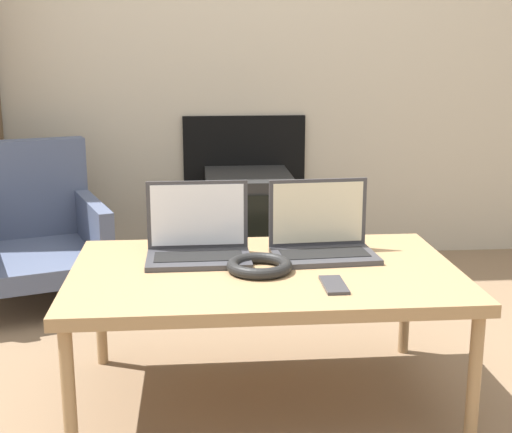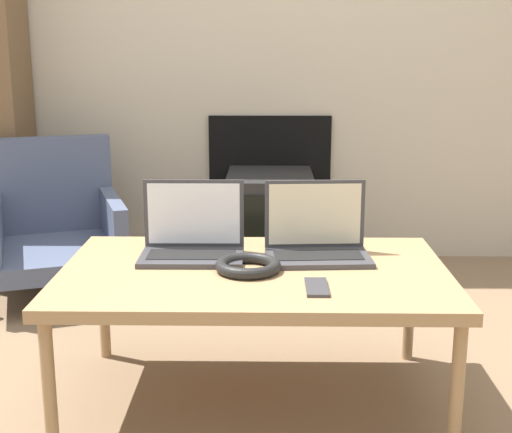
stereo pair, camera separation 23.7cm
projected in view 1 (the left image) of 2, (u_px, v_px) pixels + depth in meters
The scene contains 7 objects.
table at pixel (265, 279), 2.11m from camera, with size 1.14×0.71×0.43m.
laptop_left at pixel (198, 241), 2.20m from camera, with size 0.32×0.20×0.23m.
laptop_right at pixel (322, 238), 2.23m from camera, with size 0.33×0.22×0.23m.
headphones at pixel (259, 266), 2.07m from camera, with size 0.19×0.19×0.03m.
phone at pixel (334, 285), 1.94m from camera, with size 0.06×0.14×0.01m.
tv at pixel (248, 223), 3.41m from camera, with size 0.40×0.50×0.48m.
armchair at pixel (31, 227), 3.07m from camera, with size 0.74×0.80×0.66m.
Camera 1 is at (-0.20, -1.77, 1.07)m, focal length 50.00 mm.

